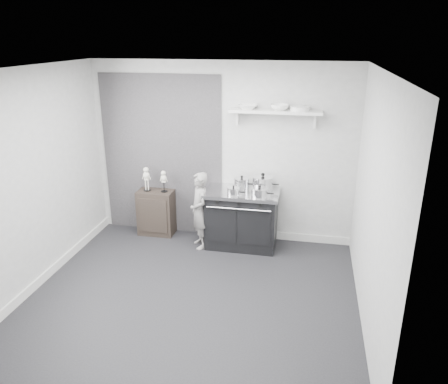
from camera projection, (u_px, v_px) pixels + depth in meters
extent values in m
plane|color=black|center=(192.00, 294.00, 5.41)|extent=(4.00, 4.00, 0.00)
cube|color=#A6A6A4|center=(222.00, 153.00, 6.61)|extent=(4.00, 0.02, 2.70)
cube|color=#A6A6A4|center=(125.00, 272.00, 3.29)|extent=(4.00, 0.02, 2.70)
cube|color=#A6A6A4|center=(31.00, 181.00, 5.32)|extent=(0.02, 3.60, 2.70)
cube|color=#A6A6A4|center=(373.00, 205.00, 4.58)|extent=(0.02, 3.60, 2.70)
cube|color=silver|center=(186.00, 69.00, 4.49)|extent=(4.00, 3.60, 0.02)
cube|color=black|center=(162.00, 156.00, 6.81)|extent=(1.90, 0.02, 2.50)
cube|color=silver|center=(284.00, 236.00, 6.84)|extent=(2.00, 0.03, 0.12)
cube|color=silver|center=(47.00, 274.00, 5.76)|extent=(0.03, 3.60, 0.12)
cube|color=silver|center=(275.00, 111.00, 6.11)|extent=(1.30, 0.26, 0.04)
cube|color=silver|center=(238.00, 118.00, 6.32)|extent=(0.03, 0.12, 0.20)
cube|color=silver|center=(315.00, 120.00, 6.12)|extent=(0.03, 0.12, 0.20)
cube|color=black|center=(242.00, 220.00, 6.56)|extent=(1.03, 0.62, 0.82)
cube|color=silver|center=(242.00, 193.00, 6.42)|extent=(1.09, 0.66, 0.05)
cube|color=black|center=(222.00, 225.00, 6.32)|extent=(0.43, 0.02, 0.53)
cube|color=black|center=(255.00, 228.00, 6.23)|extent=(0.43, 0.02, 0.53)
cylinder|color=silver|center=(238.00, 209.00, 6.15)|extent=(0.92, 0.02, 0.02)
cylinder|color=black|center=(217.00, 202.00, 6.19)|extent=(0.04, 0.03, 0.04)
cylinder|color=black|center=(239.00, 203.00, 6.13)|extent=(0.04, 0.03, 0.04)
cylinder|color=black|center=(260.00, 205.00, 6.08)|extent=(0.04, 0.03, 0.04)
cube|color=black|center=(156.00, 212.00, 6.96)|extent=(0.56, 0.33, 0.72)
imported|color=gray|center=(200.00, 211.00, 6.45)|extent=(0.45, 0.51, 1.17)
cylinder|color=silver|center=(242.00, 184.00, 6.51)|extent=(0.22, 0.22, 0.14)
cylinder|color=silver|center=(242.00, 179.00, 6.48)|extent=(0.23, 0.23, 0.02)
sphere|color=black|center=(242.00, 177.00, 6.47)|extent=(0.04, 0.04, 0.04)
cylinder|color=black|center=(252.00, 184.00, 6.48)|extent=(0.10, 0.02, 0.02)
cylinder|color=silver|center=(263.00, 184.00, 6.42)|extent=(0.30, 0.30, 0.19)
cylinder|color=silver|center=(263.00, 177.00, 6.39)|extent=(0.31, 0.31, 0.02)
sphere|color=black|center=(263.00, 175.00, 6.38)|extent=(0.05, 0.05, 0.05)
cylinder|color=black|center=(276.00, 184.00, 6.39)|extent=(0.10, 0.02, 0.02)
cylinder|color=silver|center=(259.00, 193.00, 6.17)|extent=(0.23, 0.23, 0.12)
cylinder|color=silver|center=(260.00, 188.00, 6.14)|extent=(0.24, 0.24, 0.02)
sphere|color=black|center=(260.00, 187.00, 6.13)|extent=(0.04, 0.04, 0.04)
cylinder|color=black|center=(270.00, 193.00, 6.14)|extent=(0.10, 0.02, 0.02)
cylinder|color=silver|center=(233.00, 192.00, 6.24)|extent=(0.17, 0.17, 0.10)
cylinder|color=silver|center=(233.00, 188.00, 6.22)|extent=(0.18, 0.18, 0.01)
sphere|color=black|center=(233.00, 186.00, 6.21)|extent=(0.03, 0.03, 0.03)
cylinder|color=black|center=(242.00, 192.00, 6.21)|extent=(0.10, 0.02, 0.02)
imported|color=white|center=(248.00, 107.00, 6.17)|extent=(0.28, 0.28, 0.07)
imported|color=white|center=(280.00, 107.00, 6.08)|extent=(0.26, 0.26, 0.08)
cylinder|color=white|center=(300.00, 109.00, 6.03)|extent=(0.27, 0.27, 0.06)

